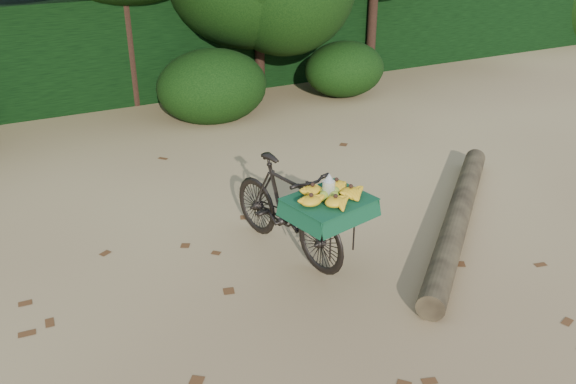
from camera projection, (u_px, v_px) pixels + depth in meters
name	position (u px, v px, depth m)	size (l,w,h in m)	color
ground	(222.00, 264.00, 6.02)	(80.00, 80.00, 0.00)	tan
vendor_bicycle	(288.00, 208.00, 6.01)	(0.96, 1.81, 1.00)	black
fallen_log	(458.00, 217.00, 6.64)	(0.26, 0.26, 3.55)	brown
hedge_backdrop	(91.00, 47.00, 10.69)	(26.00, 1.80, 1.80)	black
bush_clumps	(152.00, 98.00, 9.48)	(8.80, 1.70, 0.90)	black
leaf_litter	(200.00, 235.00, 6.54)	(7.00, 7.30, 0.01)	#553016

